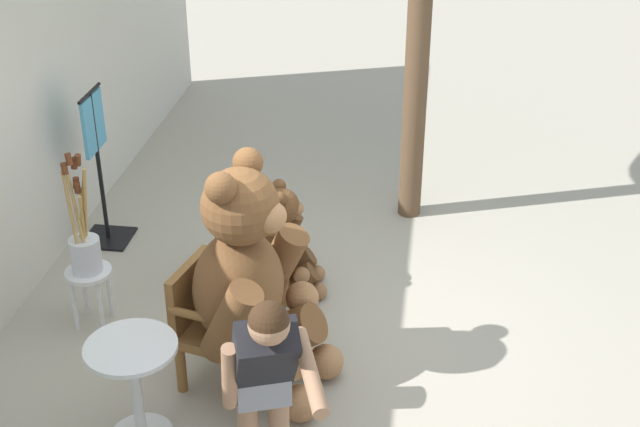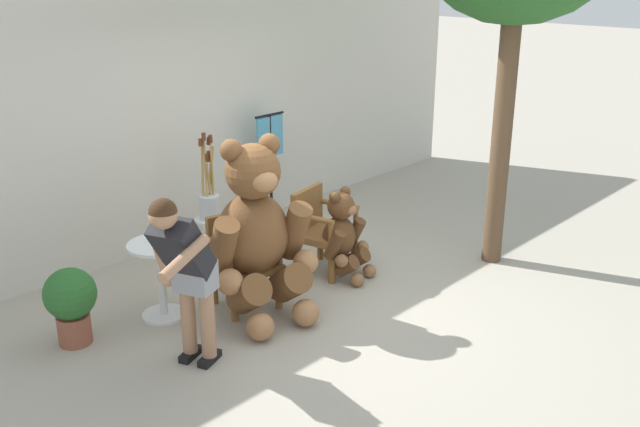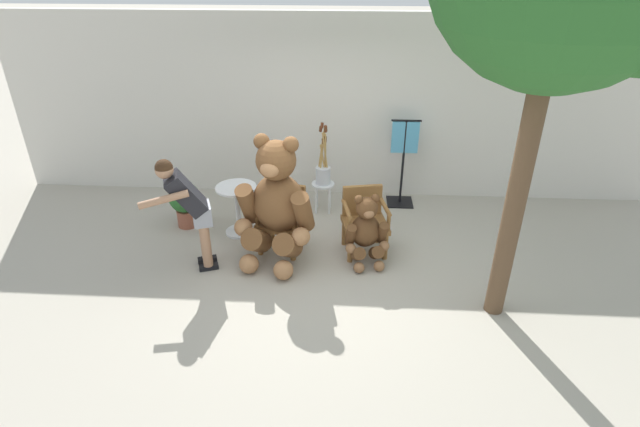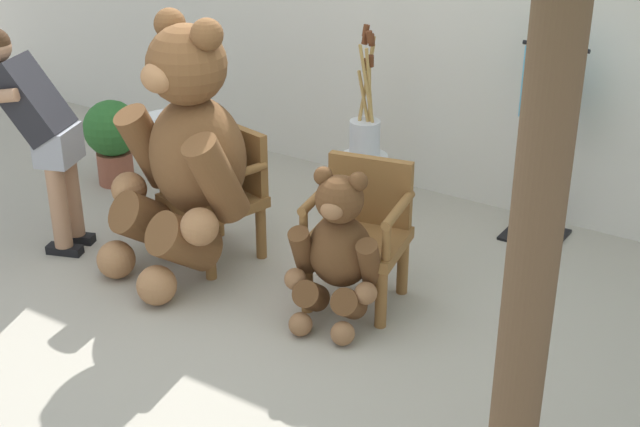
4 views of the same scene
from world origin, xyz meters
name	(u,v)px [view 1 (image 1 of 4)]	position (x,y,z in m)	size (l,w,h in m)	color
ground_plane	(317,336)	(0.00, 0.00, 0.00)	(60.00, 60.00, 0.00)	#A8A091
wooden_chair_left	(214,320)	(-0.53, 0.61, 0.46)	(0.66, 0.63, 0.86)	brown
wooden_chair_right	(248,239)	(0.54, 0.61, 0.46)	(0.65, 0.62, 0.86)	brown
teddy_bear_large	(251,282)	(-0.57, 0.35, 0.81)	(1.03, 1.03, 1.66)	brown
teddy_bear_small	(286,241)	(0.56, 0.32, 0.46)	(0.58, 0.58, 0.93)	brown
person_visitor	(265,374)	(-1.57, 0.05, 0.90)	(0.75, 0.66, 1.50)	black
white_stool	(90,282)	(-0.06, 1.67, 0.36)	(0.34, 0.34, 0.46)	silver
brush_bucket	(84,245)	(-0.06, 1.67, 0.67)	(0.22, 0.22, 0.94)	silver
round_side_table	(135,382)	(-1.21, 0.94, 0.45)	(0.56, 0.56, 0.72)	silver
clothing_display_stand	(99,164)	(1.14, 2.01, 0.72)	(0.44, 0.40, 1.36)	black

